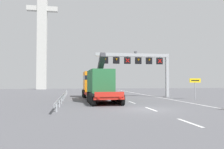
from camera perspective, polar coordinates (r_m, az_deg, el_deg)
name	(u,v)px	position (r m, az deg, el deg)	size (l,w,h in m)	color
ground	(146,109)	(18.15, 8.83, -8.86)	(112.00, 112.00, 0.00)	#5B5B60
lane_markings	(105,93)	(44.57, -1.86, -4.74)	(0.20, 68.63, 0.01)	silver
edge_line_right	(161,98)	(31.50, 12.59, -5.87)	(0.20, 63.00, 0.01)	silver
overhead_lane_gantry	(141,62)	(31.49, 7.47, 3.23)	(10.81, 0.90, 6.51)	#9EA0A5
heavy_haul_truck_red	(97,84)	(27.63, -3.90, -2.36)	(3.43, 14.13, 5.30)	red
exit_sign_yellow	(195,83)	(29.74, 20.62, -2.17)	(1.51, 0.15, 2.64)	#9EA0A5
guardrail_left	(64,95)	(28.94, -12.34, -5.13)	(0.13, 27.58, 0.76)	#999EA3
bridge_pylon_distant	(42,23)	(71.39, -17.54, 12.54)	(9.00, 2.00, 39.05)	#B7B7B2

